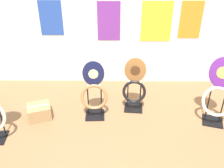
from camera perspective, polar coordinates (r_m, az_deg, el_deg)
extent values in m
cube|color=silver|center=(4.20, 0.94, 16.58)|extent=(8.00, 0.06, 2.60)
cube|color=purple|center=(4.21, -0.73, 14.14)|extent=(0.38, 0.01, 0.65)
cube|color=orange|center=(4.39, 17.56, 13.80)|extent=(0.36, 0.01, 0.61)
cube|color=#284CAD|center=(4.33, -13.79, 14.42)|extent=(0.38, 0.01, 0.57)
cube|color=yellow|center=(4.27, 10.14, 13.87)|extent=(0.50, 0.01, 0.66)
cylinder|color=black|center=(3.61, -23.84, -7.62)|extent=(0.02, 0.02, 0.43)
cube|color=black|center=(3.93, 4.90, -5.39)|extent=(0.30, 0.30, 0.01)
cylinder|color=black|center=(3.91, 3.61, -2.42)|extent=(0.02, 0.02, 0.35)
cylinder|color=black|center=(3.91, 6.48, -2.56)|extent=(0.02, 0.02, 0.35)
cylinder|color=black|center=(3.78, 4.96, -4.29)|extent=(0.22, 0.04, 0.02)
torus|color=black|center=(3.75, 5.09, -1.80)|extent=(0.37, 0.15, 0.36)
ellipsoid|color=#936033|center=(3.61, 5.35, 3.17)|extent=(0.32, 0.07, 0.38)
ellipsoid|color=#4C2D19|center=(3.60, 5.34, 3.06)|extent=(0.14, 0.02, 0.15)
sphere|color=silver|center=(3.70, 3.87, 0.55)|extent=(0.02, 0.02, 0.02)
sphere|color=silver|center=(3.70, 6.54, 0.41)|extent=(0.02, 0.02, 0.02)
cube|color=black|center=(3.92, 21.95, -7.88)|extent=(0.35, 0.35, 0.01)
cylinder|color=black|center=(3.86, 21.10, -4.18)|extent=(0.02, 0.02, 0.45)
cylinder|color=black|center=(3.89, 23.96, -4.57)|extent=(0.02, 0.02, 0.45)
cylinder|color=black|center=(3.76, 22.52, -6.34)|extent=(0.22, 0.08, 0.02)
torus|color=silver|center=(3.71, 22.98, -3.72)|extent=(0.46, 0.34, 0.39)
ellipsoid|color=#60237F|center=(3.67, 23.98, 2.40)|extent=(0.38, 0.25, 0.42)
ellipsoid|color=#E5CC4C|center=(3.66, 24.02, 2.37)|extent=(0.17, 0.10, 0.16)
sphere|color=silver|center=(3.69, 21.94, -0.63)|extent=(0.02, 0.02, 0.02)
cube|color=black|center=(3.77, -3.91, -7.10)|extent=(0.29, 0.29, 0.01)
cylinder|color=black|center=(3.73, -5.48, -3.78)|extent=(0.02, 0.02, 0.40)
cylinder|color=black|center=(3.72, -2.46, -3.75)|extent=(0.02, 0.02, 0.40)
cylinder|color=black|center=(3.61, -4.03, -5.77)|extent=(0.22, 0.03, 0.02)
torus|color=#9E7042|center=(3.56, -4.10, -2.98)|extent=(0.39, 0.15, 0.39)
ellipsoid|color=#141942|center=(3.43, -4.28, 2.39)|extent=(0.30, 0.06, 0.37)
ellipsoid|color=beige|center=(3.41, -4.29, 2.28)|extent=(0.14, 0.02, 0.14)
sphere|color=silver|center=(3.51, -5.53, -0.37)|extent=(0.02, 0.02, 0.02)
sphere|color=silver|center=(3.50, -2.82, -0.33)|extent=(0.02, 0.02, 0.02)
cube|color=#A37F51|center=(3.82, -16.30, -6.06)|extent=(0.40, 0.38, 0.20)
cube|color=#B7AD89|center=(3.76, -16.52, -4.79)|extent=(0.31, 0.14, 0.00)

